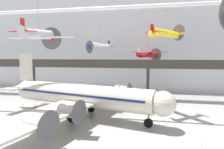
# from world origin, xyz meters

# --- Properties ---
(ground_plane) EXTENTS (260.00, 260.00, 0.00)m
(ground_plane) POSITION_xyz_m (0.00, 0.00, 0.00)
(ground_plane) COLOR #9E9B96
(hangar_back_wall) EXTENTS (140.00, 3.00, 22.77)m
(hangar_back_wall) POSITION_xyz_m (0.00, 36.37, 11.39)
(hangar_back_wall) COLOR silver
(hangar_back_wall) RESTS_ON ground
(mezzanine_walkway) EXTENTS (110.00, 3.20, 9.36)m
(mezzanine_walkway) POSITION_xyz_m (0.00, 25.34, 7.72)
(mezzanine_walkway) COLOR #38332D
(mezzanine_walkway) RESTS_ON ground
(ceiling_truss_beam) EXTENTS (120.00, 0.60, 0.60)m
(ceiling_truss_beam) POSITION_xyz_m (0.00, 11.52, 18.21)
(ceiling_truss_beam) COLOR silver
(airliner_silver_main) EXTENTS (31.37, 36.30, 10.65)m
(airliner_silver_main) POSITION_xyz_m (-10.96, 9.41, 3.63)
(airliner_silver_main) COLOR beige
(airliner_silver_main) RESTS_ON ground
(suspended_plane_yellow_lowwing) EXTENTS (6.75, 7.11, 4.97)m
(suspended_plane_yellow_lowwing) POSITION_xyz_m (3.06, 13.81, 14.08)
(suspended_plane_yellow_lowwing) COLOR yellow
(suspended_plane_silver_racer) EXTENTS (9.15, 7.48, 6.71)m
(suspended_plane_silver_racer) POSITION_xyz_m (-13.74, 2.18, 13.05)
(suspended_plane_silver_racer) COLOR silver
(suspended_plane_white_twin) EXTENTS (7.95, 7.37, 7.06)m
(suspended_plane_white_twin) POSITION_xyz_m (-12.49, 28.54, 12.75)
(suspended_plane_white_twin) COLOR silver
(suspended_plane_red_highwing) EXTENTS (8.63, 7.96, 9.06)m
(suspended_plane_red_highwing) POSITION_xyz_m (-0.22, 28.57, 10.54)
(suspended_plane_red_highwing) COLOR red
(stanchion_barrier) EXTENTS (0.36, 0.36, 1.08)m
(stanchion_barrier) POSITION_xyz_m (6.30, 0.19, 0.33)
(stanchion_barrier) COLOR #B2B5BA
(stanchion_barrier) RESTS_ON ground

